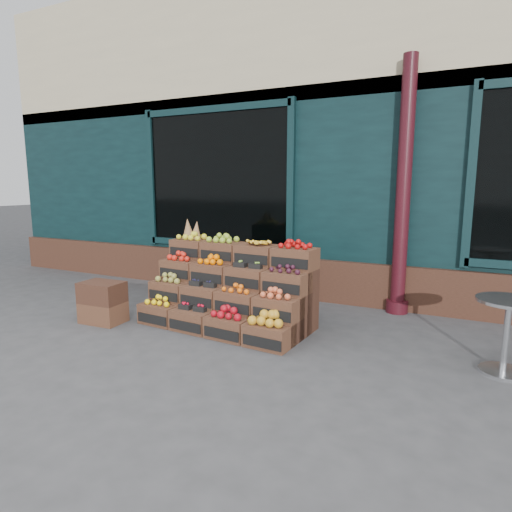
% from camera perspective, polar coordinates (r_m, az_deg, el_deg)
% --- Properties ---
extents(ground, '(60.00, 60.00, 0.00)m').
position_cam_1_polar(ground, '(4.42, -1.67, -12.51)').
color(ground, '#3B3B3D').
rests_on(ground, ground).
extents(shop_facade, '(12.00, 6.24, 4.80)m').
position_cam_1_polar(shop_facade, '(8.97, 14.01, 14.01)').
color(shop_facade, black).
rests_on(shop_facade, ground).
extents(crate_display, '(2.03, 1.10, 1.23)m').
position_cam_1_polar(crate_display, '(5.12, -3.48, -4.94)').
color(crate_display, '#4B2D1D').
rests_on(crate_display, ground).
extents(spare_crates, '(0.52, 0.37, 0.50)m').
position_cam_1_polar(spare_crates, '(5.52, -19.76, -5.83)').
color(spare_crates, '#4B2D1D').
rests_on(spare_crates, ground).
extents(bistro_table, '(0.54, 0.54, 0.68)m').
position_cam_1_polar(bistro_table, '(4.38, 30.46, -8.21)').
color(bistro_table, silver).
rests_on(bistro_table, ground).
extents(shopkeeper, '(0.90, 0.77, 2.09)m').
position_cam_1_polar(shopkeeper, '(7.05, -0.31, 4.57)').
color(shopkeeper, '#195721').
rests_on(shopkeeper, ground).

